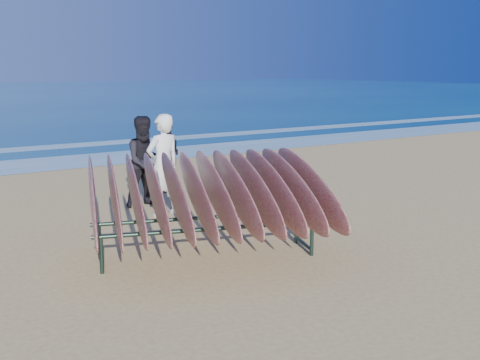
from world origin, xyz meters
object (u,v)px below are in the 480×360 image
(surfboard_rack, at_px, (206,192))
(person_white, at_px, (163,165))
(person_dark_a, at_px, (146,162))
(person_dark_b, at_px, (168,156))

(surfboard_rack, height_order, person_white, person_white)
(person_dark_a, relative_size, person_dark_b, 1.12)
(person_white, distance_m, person_dark_a, 0.85)
(person_white, bearing_deg, surfboard_rack, 68.92)
(person_dark_b, bearing_deg, surfboard_rack, 31.18)
(person_white, xyz_separation_m, person_dark_a, (0.05, 0.85, -0.05))
(surfboard_rack, bearing_deg, person_dark_b, 88.14)
(person_dark_a, bearing_deg, surfboard_rack, -99.54)
(person_white, height_order, person_dark_a, person_white)
(surfboard_rack, relative_size, person_dark_a, 2.25)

